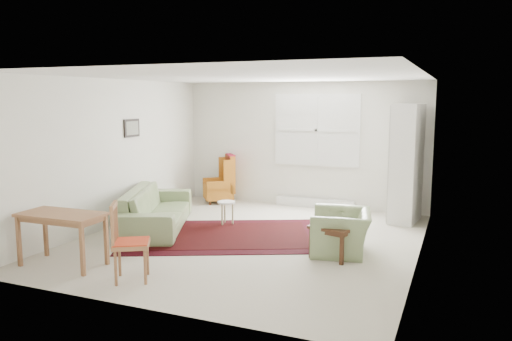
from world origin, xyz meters
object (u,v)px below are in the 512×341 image
at_px(stool, 227,213).
at_px(armchair, 341,228).
at_px(sofa, 156,201).
at_px(desk, 63,239).
at_px(cabinet, 407,163).
at_px(coffee_table, 335,241).
at_px(wingback_chair, 218,179).
at_px(desk_chair, 131,242).

bearing_deg(stool, armchair, -20.22).
bearing_deg(sofa, desk, 155.36).
height_order(armchair, cabinet, cabinet).
bearing_deg(cabinet, coffee_table, -98.28).
relative_size(armchair, desk, 0.84).
bearing_deg(armchair, desk, -70.50).
xyz_separation_m(coffee_table, desk, (-3.21, -1.70, 0.12)).
relative_size(armchair, wingback_chair, 0.91).
height_order(armchair, coffee_table, armchair).
xyz_separation_m(sofa, desk, (-0.06, -2.08, -0.11)).
bearing_deg(stool, cabinet, 26.69).
height_order(cabinet, desk_chair, cabinet).
bearing_deg(stool, desk, -110.80).
height_order(sofa, armchair, sofa).
relative_size(wingback_chair, cabinet, 0.49).
bearing_deg(desk, desk_chair, -4.97).
relative_size(stool, desk_chair, 0.43).
xyz_separation_m(cabinet, desk_chair, (-2.72, -4.28, -0.56)).
xyz_separation_m(stool, desk, (-1.04, -2.75, 0.14)).
bearing_deg(desk_chair, wingback_chair, -16.42).
relative_size(coffee_table, desk, 0.51).
relative_size(sofa, coffee_table, 4.07).
height_order(armchair, wingback_chair, wingback_chair).
relative_size(sofa, desk_chair, 2.40).
bearing_deg(stool, desk_chair, -87.67).
bearing_deg(cabinet, armchair, -99.15).
distance_m(sofa, cabinet, 4.39).
distance_m(wingback_chair, desk_chair, 4.59).
xyz_separation_m(armchair, desk, (-3.24, -1.94, -0.01)).
height_order(coffee_table, cabinet, cabinet).
distance_m(coffee_table, desk, 3.63).
height_order(coffee_table, desk, desk).
distance_m(stool, cabinet, 3.28).
xyz_separation_m(sofa, cabinet, (3.82, 2.09, 0.58)).
relative_size(sofa, stool, 5.55).
relative_size(armchair, cabinet, 0.45).
distance_m(coffee_table, stool, 2.41).
xyz_separation_m(sofa, stool, (0.98, 0.67, -0.26)).
height_order(wingback_chair, coffee_table, wingback_chair).
relative_size(coffee_table, stool, 1.36).
bearing_deg(sofa, wingback_chair, -23.25).
relative_size(wingback_chair, coffee_table, 1.80).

